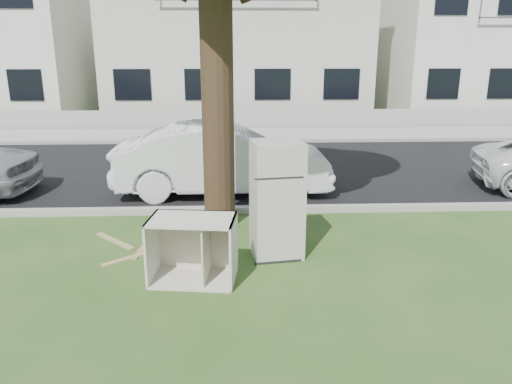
{
  "coord_description": "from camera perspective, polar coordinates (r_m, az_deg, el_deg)",
  "views": [
    {
      "loc": [
        -0.1,
        -6.6,
        3.08
      ],
      "look_at": [
        0.19,
        0.6,
        0.96
      ],
      "focal_mm": 35.0,
      "sensor_mm": 36.0,
      "label": 1
    }
  ],
  "objects": [
    {
      "name": "ground",
      "position": [
        7.29,
        -1.33,
        -8.6
      ],
      "size": [
        120.0,
        120.0,
        0.0
      ],
      "primitive_type": "plane",
      "color": "#294D1B"
    },
    {
      "name": "road",
      "position": [
        12.97,
        -1.83,
        2.7
      ],
      "size": [
        120.0,
        7.0,
        0.01
      ],
      "primitive_type": "cube",
      "color": "black",
      "rests_on": "ground"
    },
    {
      "name": "kerb_near",
      "position": [
        9.56,
        -1.61,
        -2.38
      ],
      "size": [
        120.0,
        0.18,
        0.12
      ],
      "primitive_type": "cube",
      "color": "gray",
      "rests_on": "ground"
    },
    {
      "name": "kerb_far",
      "position": [
        16.44,
        -1.96,
        5.62
      ],
      "size": [
        120.0,
        0.18,
        0.12
      ],
      "primitive_type": "cube",
      "color": "gray",
      "rests_on": "ground"
    },
    {
      "name": "sidewalk",
      "position": [
        17.87,
        -2.0,
        6.5
      ],
      "size": [
        120.0,
        2.8,
        0.01
      ],
      "primitive_type": "cube",
      "color": "gray",
      "rests_on": "ground"
    },
    {
      "name": "low_wall",
      "position": [
        19.4,
        -2.04,
        8.32
      ],
      "size": [
        120.0,
        0.15,
        0.7
      ],
      "primitive_type": "cube",
      "color": "gray",
      "rests_on": "ground"
    },
    {
      "name": "townhouse_center",
      "position": [
        24.11,
        -2.21,
        17.95
      ],
      "size": [
        11.22,
        8.16,
        7.44
      ],
      "color": "beige",
      "rests_on": "ground"
    },
    {
      "name": "townhouse_right",
      "position": [
        26.97,
        25.31,
        15.66
      ],
      "size": [
        10.2,
        8.16,
        6.84
      ],
      "color": "white",
      "rests_on": "ground"
    },
    {
      "name": "fridge",
      "position": [
        7.43,
        2.4,
        -0.87
      ],
      "size": [
        0.81,
        0.77,
        1.75
      ],
      "primitive_type": "cube",
      "rotation": [
        0.0,
        0.0,
        0.15
      ],
      "color": "beige",
      "rests_on": "ground"
    },
    {
      "name": "cabinet",
      "position": [
        6.8,
        -7.22,
        -6.53
      ],
      "size": [
        1.22,
        0.84,
        0.89
      ],
      "primitive_type": "cube",
      "rotation": [
        0.0,
        0.0,
        -0.12
      ],
      "color": "silver",
      "rests_on": "ground"
    },
    {
      "name": "plank_a",
      "position": [
        7.86,
        -13.23,
        -7.02
      ],
      "size": [
        0.99,
        0.81,
        0.02
      ],
      "primitive_type": "cube",
      "rotation": [
        0.0,
        0.0,
        0.67
      ],
      "color": "tan",
      "rests_on": "ground"
    },
    {
      "name": "plank_b",
      "position": [
        8.5,
        -15.84,
        -5.4
      ],
      "size": [
        0.78,
        0.78,
        0.02
      ],
      "primitive_type": "cube",
      "rotation": [
        0.0,
        0.0,
        -0.78
      ],
      "color": "tan",
      "rests_on": "ground"
    },
    {
      "name": "plank_c",
      "position": [
        8.06,
        -12.95,
        -6.43
      ],
      "size": [
        0.18,
        0.73,
        0.02
      ],
      "primitive_type": "cube",
      "rotation": [
        0.0,
        0.0,
        1.43
      ],
      "color": "#A08D59",
      "rests_on": "ground"
    },
    {
      "name": "car_center",
      "position": [
        10.67,
        -3.8,
        3.77
      ],
      "size": [
        4.58,
        1.66,
        1.5
      ],
      "primitive_type": "imported",
      "rotation": [
        0.0,
        0.0,
        1.59
      ],
      "color": "silver",
      "rests_on": "ground"
    }
  ]
}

